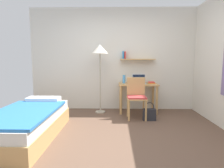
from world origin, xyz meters
TOP-DOWN VIEW (x-y plane):
  - ground_plane at (0.00, 0.00)m, footprint 5.28×5.28m
  - wall_back at (0.00, 2.02)m, footprint 4.40×0.27m
  - bed at (-1.47, 0.08)m, footprint 0.93×1.90m
  - desk at (0.54, 1.70)m, footprint 0.94×0.56m
  - desk_chair at (0.45, 1.20)m, footprint 0.43×0.41m
  - standing_lamp at (-0.39, 1.64)m, footprint 0.39×0.39m
  - laptop at (0.56, 1.73)m, footprint 0.34×0.24m
  - water_bottle at (0.20, 1.76)m, footprint 0.07×0.07m
  - book_stack at (0.87, 1.73)m, footprint 0.18×0.23m
  - handbag at (0.71, 1.03)m, footprint 0.27×0.12m

SIDE VIEW (x-z plane):
  - ground_plane at x=0.00m, z-range 0.00..0.00m
  - handbag at x=0.71m, z-range -0.06..0.33m
  - bed at x=-1.47m, z-range -0.03..0.51m
  - desk_chair at x=0.45m, z-range 0.06..0.96m
  - desk at x=0.54m, z-range 0.22..0.93m
  - book_stack at x=0.87m, z-range 0.71..0.75m
  - laptop at x=0.56m, z-range 0.65..0.89m
  - water_bottle at x=0.20m, z-range 0.71..0.92m
  - wall_back at x=0.00m, z-range 0.00..2.60m
  - standing_lamp at x=-0.39m, z-range 0.63..2.28m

